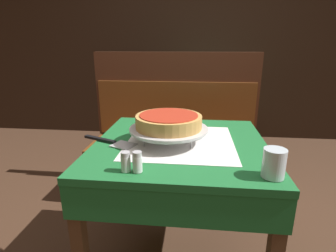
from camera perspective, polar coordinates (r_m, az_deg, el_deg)
dining_table_front at (r=1.29m, az=2.62°, el=-7.73°), size 0.80×0.80×0.74m
dining_table_rear at (r=2.97m, az=8.10°, el=5.97°), size 0.72×0.72×0.74m
booth_bench at (r=2.15m, az=1.27°, el=-6.27°), size 1.33×0.47×1.13m
back_wall_panel at (r=3.47m, az=5.20°, el=17.38°), size 6.00×0.04×2.40m
pizza_pan_stand at (r=1.22m, az=0.15°, el=-0.79°), size 0.36×0.36×0.07m
deep_dish_pizza at (r=1.20m, az=0.15°, el=1.07°), size 0.31×0.31×0.06m
pizza_server at (r=1.26m, az=-12.49°, el=-3.36°), size 0.28×0.16×0.01m
water_glass_near at (r=0.98m, az=22.07°, el=-7.51°), size 0.08×0.08×0.10m
salt_shaker at (r=0.96m, az=-9.19°, el=-7.67°), size 0.04×0.04×0.07m
pepper_shaker at (r=0.95m, az=-6.68°, el=-7.77°), size 0.04×0.04×0.08m
condiment_caddy at (r=2.98m, az=6.38°, el=9.37°), size 0.11×0.11×0.16m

